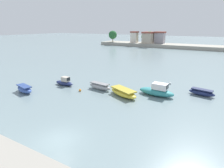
{
  "coord_description": "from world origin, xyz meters",
  "views": [
    {
      "loc": [
        11.8,
        -10.71,
        10.31
      ],
      "look_at": [
        -2.58,
        14.55,
        1.19
      ],
      "focal_mm": 29.89,
      "sensor_mm": 36.0,
      "label": 1
    }
  ],
  "objects": [
    {
      "name": "moored_boat_4",
      "position": [
        4.47,
        16.15,
        0.74
      ],
      "size": [
        5.55,
        2.38,
        2.01
      ],
      "rotation": [
        0.0,
        0.0,
        -0.05
      ],
      "color": "teal",
      "rests_on": "ground"
    },
    {
      "name": "distant_shoreline",
      "position": [
        -3.07,
        84.53,
        2.17
      ],
      "size": [
        92.65,
        11.39,
        8.53
      ],
      "color": "#9E998C",
      "rests_on": "ground"
    },
    {
      "name": "moored_boat_2",
      "position": [
        -4.76,
        14.21,
        0.54
      ],
      "size": [
        4.41,
        1.74,
        1.11
      ],
      "rotation": [
        0.0,
        0.0,
        -0.11
      ],
      "color": "#9E9EA3",
      "rests_on": "ground"
    },
    {
      "name": "mooring_buoy_0",
      "position": [
        4.91,
        23.06,
        0.2
      ],
      "size": [
        0.4,
        0.4,
        0.4
      ],
      "primitive_type": "sphere",
      "color": "white",
      "rests_on": "ground"
    },
    {
      "name": "ground_plane",
      "position": [
        0.0,
        0.0,
        0.0
      ],
      "size": [
        400.0,
        400.0,
        0.0
      ],
      "primitive_type": "plane",
      "color": "slate"
    },
    {
      "name": "mooring_buoy_2",
      "position": [
        -7.01,
        11.73,
        0.21
      ],
      "size": [
        0.41,
        0.41,
        0.41
      ],
      "primitive_type": "sphere",
      "color": "orange",
      "rests_on": "ground"
    },
    {
      "name": "moored_boat_1",
      "position": [
        -11.52,
        12.96,
        0.57
      ],
      "size": [
        3.79,
        1.33,
        1.61
      ],
      "rotation": [
        0.0,
        0.0,
        0.0
      ],
      "color": "navy",
      "rests_on": "ground"
    },
    {
      "name": "moored_boat_3",
      "position": [
        0.04,
        13.45,
        0.54
      ],
      "size": [
        5.72,
        4.04,
        1.14
      ],
      "rotation": [
        0.0,
        0.0,
        -0.42
      ],
      "color": "yellow",
      "rests_on": "ground"
    },
    {
      "name": "moored_boat_5",
      "position": [
        10.48,
        19.58,
        0.48
      ],
      "size": [
        3.92,
        1.82,
        1.01
      ],
      "rotation": [
        0.0,
        0.0,
        -0.18
      ],
      "color": "navy",
      "rests_on": "ground"
    },
    {
      "name": "moored_boat_0",
      "position": [
        -14.52,
        6.96,
        0.55
      ],
      "size": [
        4.08,
        2.25,
        1.14
      ],
      "rotation": [
        0.0,
        0.0,
        -0.22
      ],
      "color": "#3856A8",
      "rests_on": "ground"
    }
  ]
}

